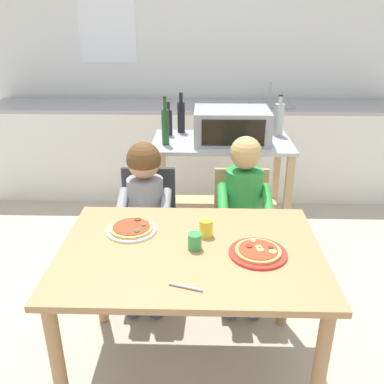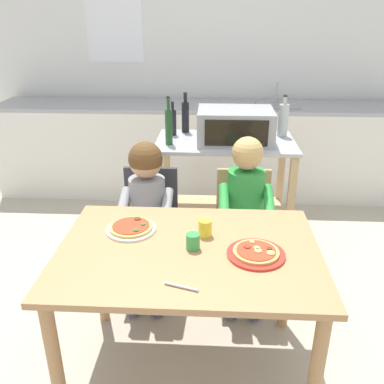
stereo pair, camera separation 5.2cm
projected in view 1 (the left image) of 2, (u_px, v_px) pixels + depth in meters
name	position (u px, v px, depth m)	size (l,w,h in m)	color
ground_plane	(195.00, 256.00, 3.17)	(10.84, 10.84, 0.00)	#B7AD99
back_wall_tiled	(198.00, 52.00, 4.17)	(4.48, 0.13, 2.70)	white
kitchen_counter	(197.00, 149.00, 4.16)	(4.04, 0.60, 1.10)	silver
kitchen_island_cart	(221.00, 178.00, 3.11)	(1.00, 0.57, 0.87)	#B7BABF
toaster_oven	(231.00, 126.00, 2.92)	(0.53, 0.39, 0.23)	#999BA0
bottle_tall_green_wine	(169.00, 122.00, 3.08)	(0.05, 0.05, 0.25)	black
bottle_squat_spirits	(279.00, 119.00, 3.06)	(0.07, 0.07, 0.31)	#ADB7B2
bottle_slim_sauce	(181.00, 116.00, 3.15)	(0.06, 0.06, 0.30)	black
bottle_dark_olive_oil	(165.00, 126.00, 2.85)	(0.05, 0.05, 0.34)	#1E4723
dining_table	(190.00, 268.00, 1.93)	(1.20, 0.84, 0.74)	#AD7F51
dining_chair_left	(148.00, 223.00, 2.66)	(0.36, 0.36, 0.81)	#333338
dining_chair_right	(241.00, 224.00, 2.65)	(0.36, 0.36, 0.81)	tan
child_in_grey_shirt	(144.00, 203.00, 2.48)	(0.32, 0.42, 1.02)	#424C6B
child_in_green_shirt	(244.00, 205.00, 2.46)	(0.32, 0.42, 1.06)	#424C6B
pizza_plate_white	(132.00, 229.00, 2.03)	(0.25, 0.25, 0.03)	white
pizza_plate_red_rimmed	(258.00, 252.00, 1.84)	(0.26, 0.26, 0.03)	red
drinking_cup_yellow	(206.00, 228.00, 1.98)	(0.07, 0.07, 0.08)	yellow
drinking_cup_green	(195.00, 242.00, 1.87)	(0.06, 0.06, 0.08)	green
serving_spoon	(186.00, 287.00, 1.61)	(0.01, 0.01, 0.14)	#B7BABF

